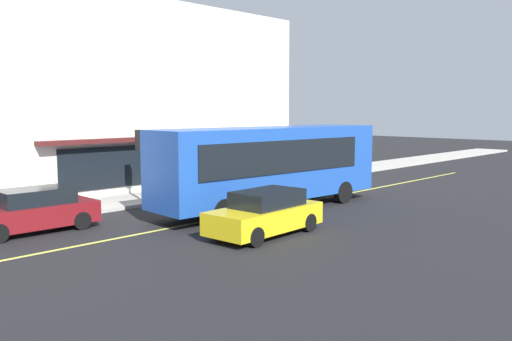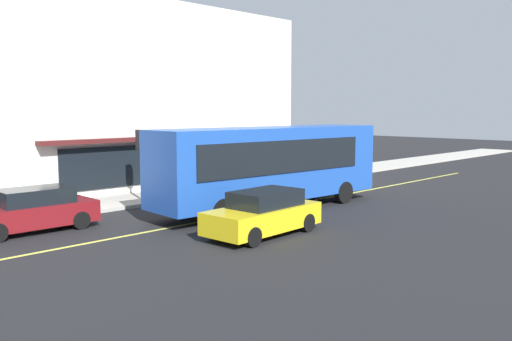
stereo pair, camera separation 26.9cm
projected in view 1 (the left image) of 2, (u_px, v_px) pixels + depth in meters
The scene contains 10 objects.
ground at pixel (277, 207), 23.28m from camera, with size 120.00×120.00×0.00m, color black.
sidewalk at pixel (193, 192), 27.28m from camera, with size 80.00×3.12×0.15m, color #B2ADA3.
lane_centre_stripe at pixel (277, 207), 23.28m from camera, with size 36.00×0.16×0.01m, color #D8D14C.
storefront_building at pixel (117, 98), 30.59m from camera, with size 19.59×9.72×9.86m.
bus at pixel (271, 163), 22.65m from camera, with size 11.26×3.16×3.50m.
traffic_light at pixel (140, 148), 23.83m from camera, with size 0.30×0.52×3.20m.
car_maroon at pixel (33, 211), 18.50m from camera, with size 4.33×1.92×1.52m.
car_yellow at pixel (265, 213), 18.06m from camera, with size 4.39×2.05×1.52m.
pedestrian_at_corner at pixel (254, 163), 30.37m from camera, with size 0.34×0.34×1.78m.
pedestrian_waiting at pixel (172, 170), 26.58m from camera, with size 0.34×0.34×1.83m.
Camera 1 is at (-17.08, -15.36, 4.23)m, focal length 37.45 mm.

